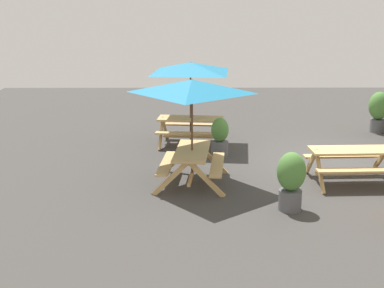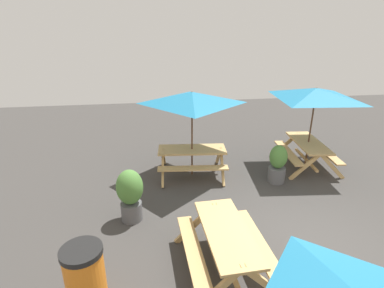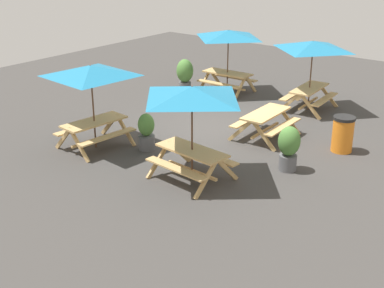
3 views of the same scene
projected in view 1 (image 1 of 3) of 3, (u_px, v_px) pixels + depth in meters
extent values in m
plane|color=#3D3A38|center=(325.00, 162.00, 13.36)|extent=(24.00, 24.00, 0.00)
cube|color=tan|center=(192.00, 151.00, 11.58)|extent=(0.87, 1.86, 0.05)
cube|color=tan|center=(217.00, 165.00, 11.61)|extent=(0.43, 1.82, 0.04)
cube|color=tan|center=(167.00, 163.00, 11.71)|extent=(0.43, 1.82, 0.04)
cube|color=tan|center=(206.00, 179.00, 10.90)|extent=(0.80, 0.14, 0.81)
cube|color=tan|center=(171.00, 178.00, 10.96)|extent=(0.80, 0.14, 0.81)
cube|color=tan|center=(211.00, 158.00, 12.40)|extent=(0.80, 0.14, 0.81)
cube|color=tan|center=(179.00, 157.00, 12.46)|extent=(0.80, 0.14, 0.81)
cube|color=tan|center=(192.00, 174.00, 11.72)|extent=(0.22, 1.56, 0.06)
cylinder|color=brown|center=(192.00, 133.00, 11.48)|extent=(0.04, 0.04, 2.30)
pyramid|color=teal|center=(192.00, 86.00, 11.22)|extent=(2.19, 2.19, 0.28)
cube|color=tan|center=(191.00, 119.00, 14.82)|extent=(1.86, 0.88, 0.05)
cube|color=tan|center=(189.00, 133.00, 14.36)|extent=(1.82, 0.44, 0.04)
cube|color=tan|center=(192.00, 124.00, 15.42)|extent=(1.82, 0.44, 0.04)
cube|color=tan|center=(161.00, 134.00, 14.63)|extent=(0.14, 0.80, 0.81)
cube|color=tan|center=(165.00, 128.00, 15.34)|extent=(0.14, 0.80, 0.81)
cube|color=tan|center=(218.00, 135.00, 14.49)|extent=(0.14, 0.80, 0.81)
cube|color=tan|center=(219.00, 129.00, 15.19)|extent=(0.14, 0.80, 0.81)
cube|color=tan|center=(191.00, 137.00, 14.95)|extent=(1.56, 0.23, 0.06)
cylinder|color=brown|center=(191.00, 104.00, 14.71)|extent=(0.04, 0.04, 2.30)
pyramid|color=teal|center=(191.00, 67.00, 14.45)|extent=(2.81, 2.81, 0.28)
cube|color=tan|center=(352.00, 150.00, 11.65)|extent=(1.82, 0.77, 0.05)
cube|color=tan|center=(359.00, 171.00, 11.20)|extent=(1.81, 0.33, 0.04)
cube|color=tan|center=(343.00, 156.00, 12.26)|extent=(1.81, 0.33, 0.04)
cube|color=tan|center=(320.00, 172.00, 11.36)|extent=(0.09, 0.80, 0.81)
cube|color=tan|center=(311.00, 162.00, 12.07)|extent=(0.09, 0.80, 0.81)
cube|color=tan|center=(379.00, 161.00, 12.13)|extent=(0.09, 0.80, 0.81)
cube|color=tan|center=(350.00, 173.00, 11.79)|extent=(1.56, 0.13, 0.06)
cylinder|color=#59595B|center=(290.00, 200.00, 10.23)|extent=(0.44, 0.44, 0.40)
ellipsoid|color=#4C7F38|center=(291.00, 171.00, 10.08)|extent=(0.55, 0.55, 0.75)
cylinder|color=#59595B|center=(377.00, 126.00, 16.38)|extent=(0.44, 0.44, 0.40)
ellipsoid|color=#4C7F38|center=(379.00, 106.00, 16.22)|extent=(0.62, 0.62, 0.85)
cylinder|color=#59595B|center=(220.00, 149.00, 13.78)|extent=(0.44, 0.44, 0.40)
ellipsoid|color=#4C7F38|center=(220.00, 130.00, 13.65)|extent=(0.45, 0.45, 0.62)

